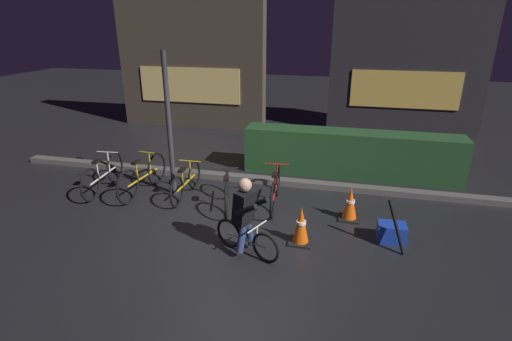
{
  "coord_description": "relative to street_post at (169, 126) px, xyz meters",
  "views": [
    {
      "loc": [
        1.7,
        -5.6,
        3.36
      ],
      "look_at": [
        0.2,
        0.6,
        0.9
      ],
      "focal_mm": 27.52,
      "sensor_mm": 36.0,
      "label": 1
    }
  ],
  "objects": [
    {
      "name": "parked_bike_center_left",
      "position": [
        0.31,
        -0.09,
        -1.11
      ],
      "size": [
        0.46,
        1.5,
        0.69
      ],
      "rotation": [
        0.0,
        0.0,
        1.58
      ],
      "color": "black",
      "rests_on": "ground"
    },
    {
      "name": "parked_bike_left_mid",
      "position": [
        -0.61,
        -0.12,
        -1.06
      ],
      "size": [
        0.46,
        1.73,
        0.8
      ],
      "rotation": [
        0.0,
        0.0,
        1.49
      ],
      "color": "black",
      "rests_on": "ground"
    },
    {
      "name": "traffic_cone_near",
      "position": [
        2.79,
        -1.3,
        -1.12
      ],
      "size": [
        0.36,
        0.36,
        0.64
      ],
      "color": "black",
      "rests_on": "ground"
    },
    {
      "name": "parked_bike_center_right",
      "position": [
        1.24,
        -0.33,
        -1.1
      ],
      "size": [
        0.53,
        1.47,
        0.7
      ],
      "rotation": [
        0.0,
        0.0,
        1.86
      ],
      "color": "black",
      "rests_on": "ground"
    },
    {
      "name": "parked_bike_right_mid",
      "position": [
        2.13,
        -0.07,
        -1.08
      ],
      "size": [
        0.46,
        1.66,
        0.76
      ],
      "rotation": [
        0.0,
        0.0,
        1.67
      ],
      "color": "black",
      "rests_on": "ground"
    },
    {
      "name": "hedge_row",
      "position": [
        3.48,
        1.9,
        -0.91
      ],
      "size": [
        4.8,
        0.7,
        1.03
      ],
      "primitive_type": "cube",
      "color": "#214723",
      "rests_on": "ground"
    },
    {
      "name": "cyclist",
      "position": [
        2.02,
        -1.8,
        -0.8
      ],
      "size": [
        1.11,
        0.65,
        1.25
      ],
      "rotation": [
        0.0,
        0.0,
        -0.4
      ],
      "color": "black",
      "rests_on": "ground"
    },
    {
      "name": "sidewalk_curb",
      "position": [
        1.68,
        1.0,
        -1.37
      ],
      "size": [
        12.0,
        0.24,
        0.12
      ],
      "primitive_type": "cube",
      "color": "#56544F",
      "rests_on": "ground"
    },
    {
      "name": "traffic_cone_far",
      "position": [
        3.53,
        -0.29,
        -1.13
      ],
      "size": [
        0.36,
        0.36,
        0.61
      ],
      "color": "black",
      "rests_on": "ground"
    },
    {
      "name": "closed_umbrella",
      "position": [
        4.23,
        -1.15,
        -1.04
      ],
      "size": [
        0.34,
        0.35,
        0.78
      ],
      "primitive_type": "cylinder",
      "rotation": [
        0.0,
        0.47,
        2.34
      ],
      "color": "black",
      "rests_on": "ground"
    },
    {
      "name": "parked_bike_leftmost",
      "position": [
        -1.48,
        -0.21,
        -1.08
      ],
      "size": [
        0.46,
        1.67,
        0.77
      ],
      "rotation": [
        0.0,
        0.0,
        1.66
      ],
      "color": "black",
      "rests_on": "ground"
    },
    {
      "name": "ground_plane",
      "position": [
        1.68,
        -1.2,
        -1.43
      ],
      "size": [
        40.0,
        40.0,
        0.0
      ],
      "primitive_type": "plane",
      "color": "black"
    },
    {
      "name": "storefront_right",
      "position": [
        4.93,
        6.0,
        1.11
      ],
      "size": [
        4.49,
        0.54,
        5.09
      ],
      "color": "#262328",
      "rests_on": "ground"
    },
    {
      "name": "blue_crate",
      "position": [
        4.21,
        -0.9,
        -1.28
      ],
      "size": [
        0.45,
        0.34,
        0.3
      ],
      "primitive_type": "cube",
      "rotation": [
        0.0,
        0.0,
        0.04
      ],
      "color": "#193DB7",
      "rests_on": "ground"
    },
    {
      "name": "storefront_left",
      "position": [
        -1.68,
        5.3,
        0.99
      ],
      "size": [
        4.79,
        0.54,
        4.87
      ],
      "color": "#42382D",
      "rests_on": "ground"
    },
    {
      "name": "street_post",
      "position": [
        0.0,
        0.0,
        0.0
      ],
      "size": [
        0.1,
        0.1,
        2.85
      ],
      "primitive_type": "cylinder",
      "color": "#2D2D33",
      "rests_on": "ground"
    }
  ]
}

